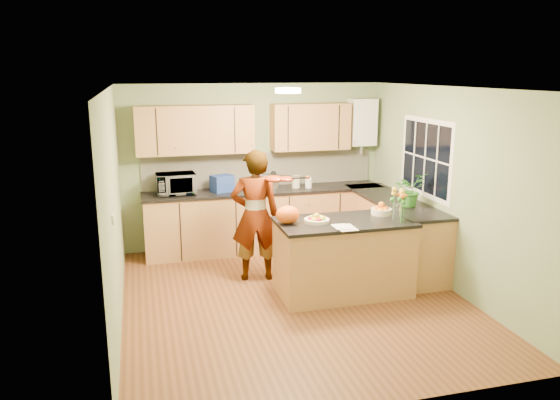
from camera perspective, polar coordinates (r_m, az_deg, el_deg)
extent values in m
plane|color=brown|center=(6.69, 1.47, -10.30)|extent=(4.50, 4.50, 0.00)
cube|color=silver|center=(6.13, 1.62, 11.64)|extent=(4.00, 4.50, 0.02)
cube|color=gray|center=(8.43, -2.74, 3.57)|extent=(4.00, 0.02, 2.50)
cube|color=gray|center=(4.27, 10.07, -6.53)|extent=(4.00, 0.02, 2.50)
cube|color=gray|center=(6.06, -16.94, -0.92)|extent=(0.02, 4.50, 2.50)
cube|color=gray|center=(7.10, 17.23, 1.11)|extent=(0.02, 4.50, 2.50)
cube|color=#C07F4C|center=(8.34, -1.58, -2.16)|extent=(3.60, 0.60, 0.90)
cube|color=black|center=(8.22, -1.58, 0.98)|extent=(3.64, 0.62, 0.04)
cube|color=#C07F4C|center=(7.87, 11.73, -3.40)|extent=(0.60, 2.20, 0.90)
cube|color=black|center=(7.75, 11.83, -0.08)|extent=(0.62, 2.24, 0.04)
cube|color=beige|center=(8.45, -2.05, 3.25)|extent=(3.60, 0.02, 0.52)
cube|color=#C07F4C|center=(8.05, -8.86, 7.27)|extent=(1.70, 0.34, 0.70)
cube|color=#C07F4C|center=(8.41, 3.19, 7.66)|extent=(1.20, 0.34, 0.70)
cube|color=white|center=(8.71, 8.56, 8.06)|extent=(0.40, 0.30, 0.72)
cylinder|color=#B4B4B9|center=(8.75, 8.46, 5.46)|extent=(0.06, 0.06, 0.20)
cube|color=white|center=(7.55, 14.97, 4.28)|extent=(0.01, 1.30, 1.05)
cube|color=black|center=(7.55, 14.94, 4.28)|extent=(0.01, 1.18, 0.92)
cube|color=white|center=(5.47, -17.01, -1.92)|extent=(0.02, 0.09, 0.09)
cylinder|color=#FFEABF|center=(6.42, 0.85, 11.36)|extent=(0.30, 0.30, 0.06)
cylinder|color=white|center=(6.42, 0.85, 11.63)|extent=(0.10, 0.10, 0.02)
cube|color=#C07F4C|center=(6.74, 6.63, -6.13)|extent=(1.59, 0.79, 0.89)
cube|color=black|center=(6.60, 6.74, -2.31)|extent=(1.63, 0.83, 0.04)
cylinder|color=beige|center=(6.47, 3.86, -2.17)|extent=(0.30, 0.30, 0.05)
cylinder|color=beige|center=(6.93, 10.54, -1.19)|extent=(0.26, 0.26, 0.08)
cylinder|color=silver|center=(6.65, 12.16, -1.30)|extent=(0.10, 0.10, 0.21)
ellipsoid|color=#E35512|center=(6.40, 0.81, -1.54)|extent=(0.29, 0.25, 0.21)
cube|color=silver|center=(6.29, 6.89, -2.86)|extent=(0.21, 0.29, 0.01)
imported|color=tan|center=(7.05, -2.61, -1.64)|extent=(0.67, 0.48, 1.72)
imported|color=white|center=(8.01, -10.83, 1.67)|extent=(0.57, 0.40, 0.31)
cube|color=navy|center=(8.09, -6.07, 1.73)|extent=(0.37, 0.32, 0.24)
cylinder|color=#B4B4B9|center=(8.26, -0.69, 1.99)|extent=(0.17, 0.17, 0.23)
sphere|color=black|center=(8.23, -0.69, 3.04)|extent=(0.08, 0.08, 0.08)
cylinder|color=beige|center=(8.32, 1.67, 1.93)|extent=(0.15, 0.15, 0.19)
cylinder|color=white|center=(8.32, 3.00, 1.82)|extent=(0.13, 0.13, 0.16)
imported|color=#347D29|center=(7.35, 13.38, 1.06)|extent=(0.49, 0.45, 0.45)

